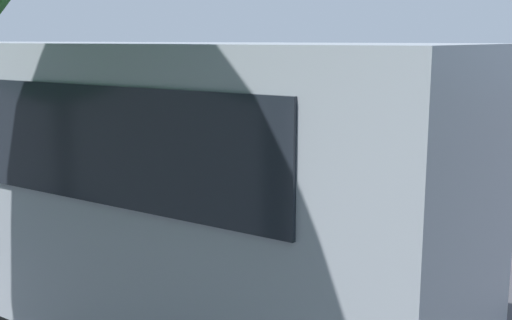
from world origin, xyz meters
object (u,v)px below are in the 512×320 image
object	(u,v)px
stunt_motorcycle	(312,159)
traffic_cone	(433,191)
parked_motorcycle_silver	(158,236)
spectator_left	(185,190)
spectator_centre	(127,176)
spectator_far_left	(244,195)
tour_bus	(24,171)

from	to	relation	value
stunt_motorcycle	traffic_cone	bearing A→B (deg)	173.60
traffic_cone	parked_motorcycle_silver	bearing A→B (deg)	69.84
spectator_left	traffic_cone	distance (m)	5.45
spectator_centre	stunt_motorcycle	bearing A→B (deg)	-95.97
spectator_far_left	stunt_motorcycle	xyz separation A→B (m)	(1.87, -5.33, -0.49)
parked_motorcycle_silver	traffic_cone	size ratio (longest dim) A/B	3.26
spectator_far_left	spectator_left	distance (m)	1.17
spectator_left	stunt_motorcycle	bearing A→B (deg)	-82.30
stunt_motorcycle	tour_bus	bearing A→B (deg)	91.07
spectator_centre	traffic_cone	size ratio (longest dim) A/B	2.82
parked_motorcycle_silver	traffic_cone	bearing A→B (deg)	-110.16
spectator_far_left	traffic_cone	xyz separation A→B (m)	(-1.06, -5.00, -0.80)
spectator_left	traffic_cone	size ratio (longest dim) A/B	2.68
spectator_left	stunt_motorcycle	distance (m)	5.32
spectator_left	stunt_motorcycle	size ratio (longest dim) A/B	0.83
spectator_far_left	parked_motorcycle_silver	size ratio (longest dim) A/B	0.89
tour_bus	parked_motorcycle_silver	distance (m)	2.15
spectator_left	parked_motorcycle_silver	size ratio (longest dim) A/B	0.82
tour_bus	traffic_cone	distance (m)	7.98
tour_bus	spectator_centre	distance (m)	2.61
spectator_far_left	traffic_cone	distance (m)	5.17
traffic_cone	spectator_left	bearing A→B (deg)	65.69
spectator_far_left	spectator_left	xyz separation A→B (m)	(1.16, -0.07, -0.10)
spectator_far_left	stunt_motorcycle	size ratio (longest dim) A/B	0.89
tour_bus	stunt_motorcycle	bearing A→B (deg)	-88.93
tour_bus	traffic_cone	size ratio (longest dim) A/B	17.87
stunt_motorcycle	traffic_cone	size ratio (longest dim) A/B	3.24
parked_motorcycle_silver	stunt_motorcycle	world-z (taller)	stunt_motorcycle
spectator_far_left	parked_motorcycle_silver	bearing A→B (deg)	34.11
spectator_far_left	parked_motorcycle_silver	xyz separation A→B (m)	(1.03, 0.70, -0.62)
spectator_left	spectator_centre	xyz separation A→B (m)	(1.26, -0.02, 0.06)
tour_bus	spectator_left	world-z (taller)	tour_bus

